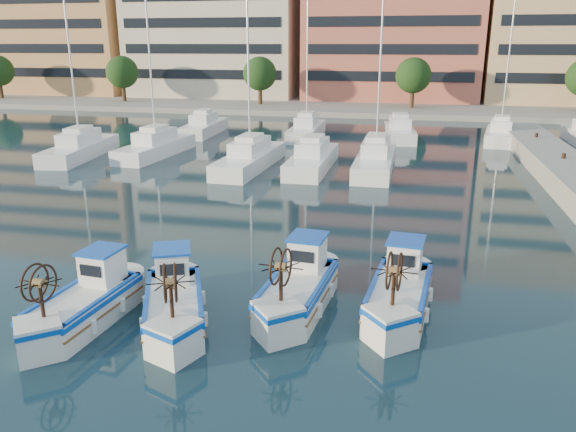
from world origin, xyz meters
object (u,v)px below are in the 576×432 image
object	(u,v)px
fishing_boat_a	(86,301)
fishing_boat_d	(400,290)
fishing_boat_c	(299,286)
fishing_boat_b	(174,300)

from	to	relation	value
fishing_boat_a	fishing_boat_d	xyz separation A→B (m)	(8.77, 2.59, 0.02)
fishing_boat_c	fishing_boat_d	xyz separation A→B (m)	(2.99, 0.36, -0.00)
fishing_boat_c	fishing_boat_d	distance (m)	3.01
fishing_boat_b	fishing_boat_c	world-z (taller)	fishing_boat_c
fishing_boat_c	fishing_boat_a	bearing A→B (deg)	-153.70
fishing_boat_a	fishing_boat_c	xyz separation A→B (m)	(5.78, 2.23, 0.03)
fishing_boat_b	fishing_boat_d	bearing A→B (deg)	-5.18
fishing_boat_a	fishing_boat_c	size ratio (longest dim) A/B	0.96
fishing_boat_a	fishing_boat_b	distance (m)	2.51
fishing_boat_a	fishing_boat_c	distance (m)	6.20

